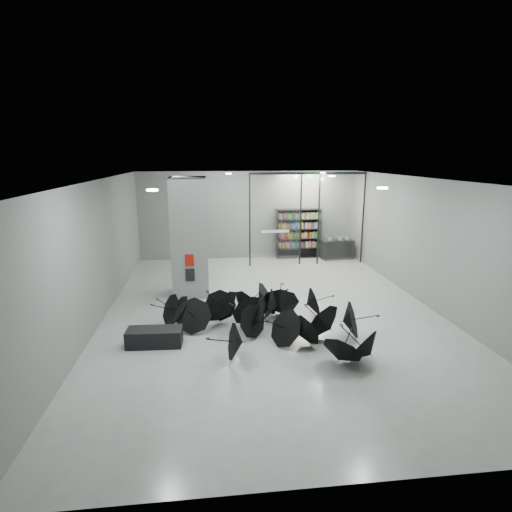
{
  "coord_description": "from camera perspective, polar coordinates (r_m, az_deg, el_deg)",
  "views": [
    {
      "loc": [
        -1.86,
        -11.89,
        4.66
      ],
      "look_at": [
        -0.3,
        1.5,
        1.4
      ],
      "focal_mm": 29.09,
      "sensor_mm": 36.0,
      "label": 1
    }
  ],
  "objects": [
    {
      "name": "room",
      "position": [
        12.17,
        2.23,
        5.0
      ],
      "size": [
        14.0,
        14.02,
        4.01
      ],
      "color": "gray",
      "rests_on": "ground"
    },
    {
      "name": "exit_sign",
      "position": [
        17.73,
        7.39,
        10.77
      ],
      "size": [
        0.3,
        0.06,
        0.15
      ],
      "primitive_type": "cube",
      "color": "#0CE533",
      "rests_on": "room"
    },
    {
      "name": "bench",
      "position": [
        10.93,
        -13.78,
        -10.79
      ],
      "size": [
        1.4,
        0.65,
        0.44
      ],
      "primitive_type": "cube",
      "rotation": [
        0.0,
        0.0,
        -0.04
      ],
      "color": "black",
      "rests_on": "ground"
    },
    {
      "name": "info_panel",
      "position": [
        13.82,
        -9.05,
        -2.58
      ],
      "size": [
        0.3,
        0.03,
        0.42
      ],
      "primitive_type": "cube",
      "color": "black",
      "rests_on": "column"
    },
    {
      "name": "column",
      "position": [
        14.16,
        -9.12,
        2.59
      ],
      "size": [
        1.2,
        1.2,
        4.0
      ],
      "primitive_type": "cube",
      "color": "slate",
      "rests_on": "ground"
    },
    {
      "name": "fire_cabinet",
      "position": [
        13.69,
        -9.12,
        -0.57
      ],
      "size": [
        0.28,
        0.04,
        0.38
      ],
      "primitive_type": "cube",
      "color": "#A50A07",
      "rests_on": "column"
    },
    {
      "name": "glass_partition",
      "position": [
        18.08,
        7.06,
        5.61
      ],
      "size": [
        5.06,
        0.08,
        4.0
      ],
      "color": "silver",
      "rests_on": "ground"
    },
    {
      "name": "umbrella_cluster",
      "position": [
        11.32,
        1.25,
        -8.97
      ],
      "size": [
        5.83,
        4.77,
        1.33
      ],
      "color": "black",
      "rests_on": "ground"
    },
    {
      "name": "shop_counter",
      "position": [
        19.59,
        11.09,
        0.9
      ],
      "size": [
        1.53,
        0.75,
        0.88
      ],
      "primitive_type": "cube",
      "rotation": [
        0.0,
        0.0,
        0.11
      ],
      "color": "black",
      "rests_on": "ground"
    },
    {
      "name": "bookshelf",
      "position": [
        19.42,
        5.87,
        3.1
      ],
      "size": [
        2.09,
        0.44,
        2.29
      ],
      "primitive_type": null,
      "rotation": [
        0.0,
        0.0,
        0.01
      ],
      "color": "black",
      "rests_on": "ground"
    }
  ]
}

